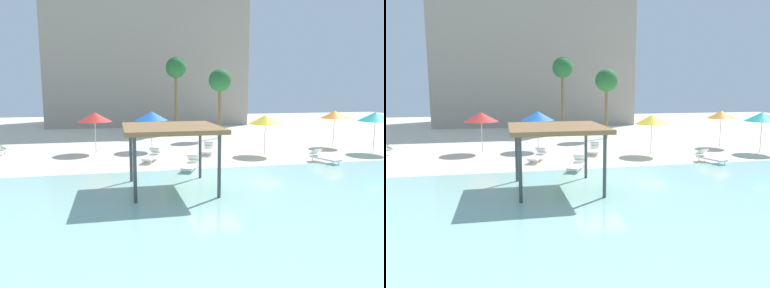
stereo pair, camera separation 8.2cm
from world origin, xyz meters
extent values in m
plane|color=beige|center=(0.00, 0.00, 0.00)|extent=(80.00, 80.00, 0.00)
cube|color=#99D1C6|center=(0.00, -5.25, 0.02)|extent=(44.00, 13.50, 0.04)
cylinder|color=#42474C|center=(-4.08, -0.39, 1.27)|extent=(0.14, 0.14, 2.54)
cylinder|color=#42474C|center=(-0.86, -0.39, 1.27)|extent=(0.14, 0.14, 2.54)
cylinder|color=#42474C|center=(-4.08, -3.61, 1.27)|extent=(0.14, 0.14, 2.54)
cylinder|color=#42474C|center=(-0.86, -3.61, 1.27)|extent=(0.14, 0.14, 2.54)
cube|color=olive|center=(-2.47, -2.00, 2.63)|extent=(3.92, 3.92, 0.18)
cylinder|color=silver|center=(12.16, 4.20, 1.04)|extent=(0.06, 0.06, 2.08)
cone|color=teal|center=(12.16, 4.20, 2.39)|extent=(2.26, 2.26, 0.62)
cylinder|color=silver|center=(10.95, 6.96, 1.04)|extent=(0.06, 0.06, 2.07)
cone|color=orange|center=(10.95, 6.96, 2.35)|extent=(2.01, 2.01, 0.55)
cylinder|color=silver|center=(-2.29, 8.03, 1.04)|extent=(0.06, 0.06, 2.07)
cone|color=blue|center=(-2.29, 8.03, 2.38)|extent=(2.24, 2.24, 0.62)
cylinder|color=silver|center=(-6.03, 7.85, 1.03)|extent=(0.06, 0.06, 2.06)
cone|color=red|center=(-6.03, 7.85, 2.37)|extent=(2.25, 2.25, 0.62)
cylinder|color=silver|center=(4.70, 4.96, 0.99)|extent=(0.06, 0.06, 1.98)
cone|color=yellow|center=(4.70, 4.96, 2.27)|extent=(2.13, 2.13, 0.58)
cylinder|color=white|center=(-2.82, 3.33, 0.11)|extent=(0.05, 0.05, 0.22)
cylinder|color=white|center=(-3.25, 3.53, 0.11)|extent=(0.05, 0.05, 0.22)
cylinder|color=white|center=(-2.22, 4.64, 0.11)|extent=(0.05, 0.05, 0.22)
cylinder|color=white|center=(-2.65, 4.84, 0.11)|extent=(0.05, 0.05, 0.22)
cube|color=white|center=(-2.73, 4.09, 0.27)|extent=(1.30, 1.89, 0.10)
cube|color=white|center=(-2.42, 4.76, 0.55)|extent=(0.76, 0.71, 0.40)
cylinder|color=white|center=(-1.07, 0.55, 0.11)|extent=(0.05, 0.05, 0.22)
cylinder|color=white|center=(-1.51, 0.75, 0.11)|extent=(0.05, 0.05, 0.22)
cylinder|color=white|center=(-0.46, 1.86, 0.11)|extent=(0.05, 0.05, 0.22)
cylinder|color=white|center=(-0.90, 2.06, 0.11)|extent=(0.05, 0.05, 0.22)
cube|color=white|center=(-0.99, 1.30, 0.27)|extent=(1.31, 1.88, 0.10)
cube|color=white|center=(-0.67, 1.98, 0.55)|extent=(0.76, 0.71, 0.40)
cylinder|color=white|center=(-11.70, 8.05, 0.11)|extent=(0.05, 0.05, 0.22)
cube|color=white|center=(-11.89, 8.19, 0.55)|extent=(0.78, 0.75, 0.40)
cylinder|color=white|center=(7.45, 1.02, 0.11)|extent=(0.05, 0.05, 0.22)
cylinder|color=white|center=(6.99, 0.88, 0.11)|extent=(0.05, 0.05, 0.22)
cylinder|color=white|center=(7.03, 2.40, 0.11)|extent=(0.05, 0.05, 0.22)
cylinder|color=white|center=(6.57, 2.26, 0.11)|extent=(0.05, 0.05, 0.22)
cube|color=white|center=(7.01, 1.64, 0.27)|extent=(1.11, 1.90, 0.10)
cube|color=white|center=(6.79, 2.35, 0.55)|extent=(0.72, 0.66, 0.40)
cylinder|color=white|center=(1.11, 4.97, 0.11)|extent=(0.05, 0.05, 0.22)
cylinder|color=white|center=(0.65, 5.12, 0.11)|extent=(0.05, 0.05, 0.22)
cylinder|color=white|center=(1.56, 6.33, 0.11)|extent=(0.05, 0.05, 0.22)
cylinder|color=white|center=(1.11, 6.48, 0.11)|extent=(0.05, 0.05, 0.22)
cube|color=white|center=(1.11, 5.72, 0.27)|extent=(1.14, 1.90, 0.10)
cube|color=white|center=(1.34, 6.43, 0.55)|extent=(0.73, 0.67, 0.40)
cylinder|color=brown|center=(3.98, 12.94, 2.27)|extent=(0.28, 0.28, 4.54)
sphere|color=#286B33|center=(3.98, 12.94, 4.89)|extent=(1.90, 1.90, 1.90)
cylinder|color=brown|center=(0.91, 16.86, 2.88)|extent=(0.28, 0.28, 5.75)
sphere|color=#286B33|center=(0.91, 16.86, 6.10)|extent=(1.90, 1.90, 1.90)
cube|color=#9E9384|center=(-0.82, 28.30, 9.54)|extent=(22.13, 10.74, 19.08)
camera|label=1|loc=(-4.76, -16.87, 4.29)|focal=34.16mm
camera|label=2|loc=(-4.67, -16.89, 4.29)|focal=34.16mm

